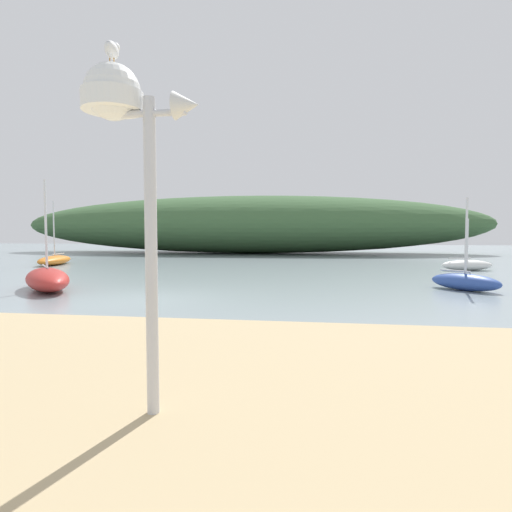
# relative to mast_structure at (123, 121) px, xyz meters

# --- Properties ---
(ground_plane) EXTENTS (120.00, 120.00, 0.00)m
(ground_plane) POSITION_rel_mast_structure_xyz_m (-3.21, 7.97, -3.09)
(ground_plane) COLOR gray
(distant_hill) EXTENTS (46.56, 11.65, 5.65)m
(distant_hill) POSITION_rel_mast_structure_xyz_m (-4.96, 36.98, -0.26)
(distant_hill) COLOR #3D6038
(distant_hill) RESTS_ON ground
(mast_structure) EXTENTS (1.16, 0.59, 3.44)m
(mast_structure) POSITION_rel_mast_structure_xyz_m (0.00, 0.00, 0.00)
(mast_structure) COLOR silver
(mast_structure) RESTS_ON beach_sand
(seagull_on_radar) EXTENTS (0.18, 0.36, 0.25)m
(seagull_on_radar) POSITION_rel_mast_structure_xyz_m (-0.11, 0.02, 0.69)
(seagull_on_radar) COLOR orange
(seagull_on_radar) RESTS_ON mast_structure
(sailboat_off_point) EXTENTS (2.31, 2.39, 3.22)m
(sailboat_off_point) POSITION_rel_mast_structure_xyz_m (7.02, 11.34, -2.77)
(sailboat_off_point) COLOR #2D4C9E
(sailboat_off_point) RESTS_ON ground
(sailboat_far_right) EXTENTS (2.85, 1.48, 2.75)m
(sailboat_far_right) POSITION_rel_mast_structure_xyz_m (9.83, 19.45, -2.79)
(sailboat_far_right) COLOR white
(sailboat_far_right) RESTS_ON ground
(sailboat_centre_water) EXTENTS (1.96, 4.04, 3.98)m
(sailboat_centre_water) POSITION_rel_mast_structure_xyz_m (-14.28, 19.89, -2.78)
(sailboat_centre_water) COLOR orange
(sailboat_centre_water) RESTS_ON ground
(sailboat_by_sandbar) EXTENTS (3.50, 3.77, 3.83)m
(sailboat_by_sandbar) POSITION_rel_mast_structure_xyz_m (-7.36, 9.26, -2.69)
(sailboat_by_sandbar) COLOR #B72D28
(sailboat_by_sandbar) RESTS_ON ground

